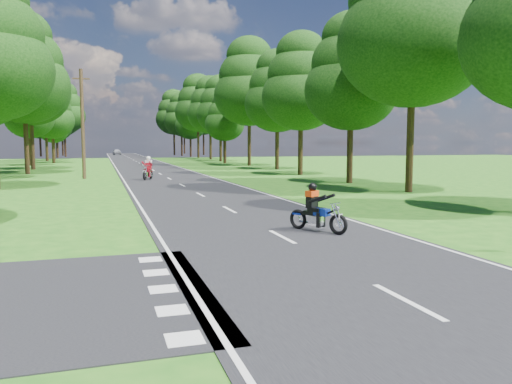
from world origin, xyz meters
name	(u,v)px	position (x,y,z in m)	size (l,w,h in m)	color
ground	(311,252)	(0.00, 0.00, 0.00)	(160.00, 160.00, 0.00)	#1F5D15
main_road	(143,165)	(0.00, 50.00, 0.01)	(7.00, 140.00, 0.02)	black
road_markings	(143,166)	(-0.14, 48.13, 0.02)	(7.40, 140.00, 0.01)	silver
treeline	(146,102)	(1.43, 60.06, 8.25)	(40.00, 115.35, 14.78)	black
telegraph_pole	(83,123)	(-6.00, 28.00, 4.07)	(1.20, 0.26, 8.00)	#382616
rider_near_blue	(318,207)	(1.29, 2.45, 0.75)	(0.58, 1.74, 1.45)	#0E239A
rider_far_red	(148,168)	(-1.59, 25.60, 0.86)	(0.67, 2.01, 1.68)	#B10D22
distant_car	(117,152)	(-1.36, 104.02, 0.68)	(1.56, 3.88, 1.32)	#BABDC1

